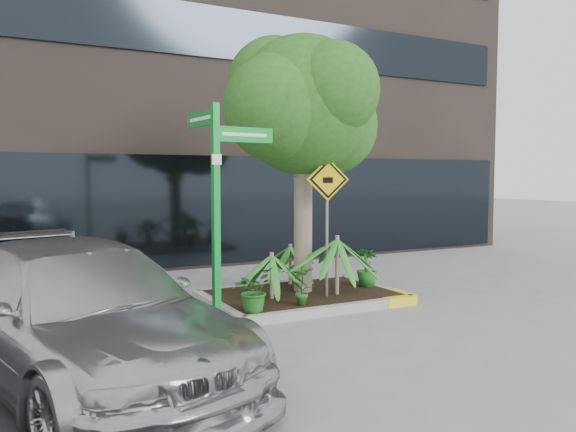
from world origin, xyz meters
name	(u,v)px	position (x,y,z in m)	size (l,w,h in m)	color
ground	(300,306)	(0.00, 0.00, 0.00)	(80.00, 80.00, 0.00)	gray
planter	(305,295)	(0.23, 0.27, 0.10)	(3.35, 2.36, 0.15)	#9E9E99
tree	(303,106)	(0.28, 0.44, 3.45)	(3.15, 2.79, 4.72)	gray
palm_front	(337,239)	(0.68, -0.09, 1.11)	(1.16, 1.16, 1.29)	gray
palm_left	(272,255)	(-0.49, 0.12, 0.88)	(0.88, 0.88, 0.98)	gray
palm_back	(290,247)	(0.39, 1.12, 0.86)	(0.86, 0.86, 0.96)	gray
parked_car	(80,313)	(-3.80, -1.99, 0.74)	(2.08, 5.12, 1.48)	#B1B1B6
shrub_a	(253,290)	(-1.12, -0.55, 0.48)	(0.60, 0.60, 0.66)	#1F5D1A
shrub_b	(367,267)	(1.54, 0.23, 0.51)	(0.40, 0.40, 0.72)	#20681F
shrub_c	(302,284)	(-0.27, -0.55, 0.49)	(0.36, 0.36, 0.68)	#265F1D
shrub_d	(300,263)	(0.59, 1.11, 0.53)	(0.42, 0.42, 0.77)	#24641D
street_sign_post	(218,195)	(-1.94, -1.25, 1.95)	(0.96, 0.93, 3.16)	#0C8C2B
cattle_sign	(327,203)	(0.43, -0.16, 1.75)	(0.70, 0.26, 2.37)	slate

